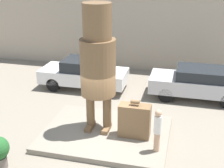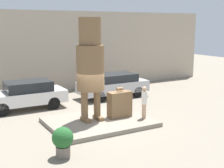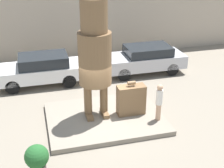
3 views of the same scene
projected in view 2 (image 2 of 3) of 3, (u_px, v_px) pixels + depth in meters
ground_plane at (99, 124)px, 15.05m from camera, size 60.00×60.00×0.00m
pedestal at (99, 122)px, 15.04m from camera, size 4.81×3.70×0.21m
building_backdrop at (43, 52)px, 21.73m from camera, size 28.00×0.60×5.68m
statue_figure at (90, 61)px, 14.49m from camera, size 1.31×1.31×4.85m
giant_suitcase at (120, 104)px, 15.39m from camera, size 1.17×0.52×1.50m
tourist at (144, 101)px, 15.14m from camera, size 0.27×0.27×1.59m
parked_car_white at (26, 94)px, 17.56m from camera, size 4.53×1.86×1.59m
parked_car_silver at (114, 85)px, 20.48m from camera, size 4.57×1.88×1.56m
planter_pot at (63, 140)px, 11.18m from camera, size 0.78×0.78×1.13m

